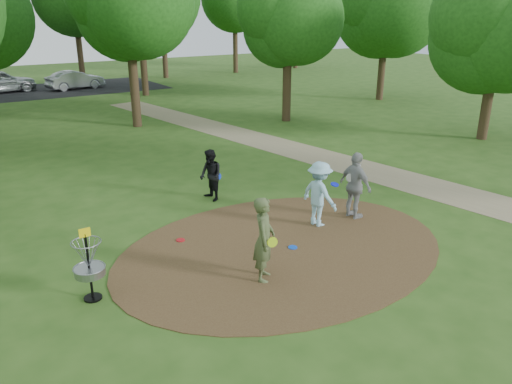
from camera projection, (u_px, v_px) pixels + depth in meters
ground at (283, 249)px, 12.07m from camera, size 100.00×100.00×0.00m
dirt_clearing at (283, 248)px, 12.07m from camera, size 8.40×8.40×0.02m
footpath at (402, 180)px, 16.99m from camera, size 7.55×39.89×0.01m
parking_lot at (64, 89)px, 36.65m from camera, size 14.00×8.00×0.01m
player_observer_with_disc at (264, 239)px, 10.41m from camera, size 0.78×0.81×1.86m
player_throwing_with_disc at (319, 194)px, 13.12m from camera, size 1.08×1.20×1.76m
player_walking_with_disc at (211, 175)px, 14.94m from camera, size 0.67×0.76×1.56m
player_waiting_with_disc at (355, 186)px, 13.58m from camera, size 0.56×1.11×1.87m
disc_ground_blue at (293, 247)px, 12.08m from camera, size 0.22×0.22×0.02m
disc_ground_red at (180, 240)px, 12.46m from camera, size 0.22×0.22×0.02m
car_right at (75, 80)px, 36.44m from camera, size 4.24×2.15×1.33m
disc_golf_basket at (88, 260)px, 9.68m from camera, size 0.63×0.63×1.54m
tree_ring at (184, 13)px, 19.75m from camera, size 37.24×46.11×9.79m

